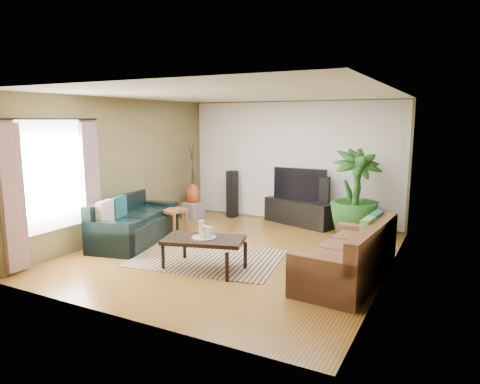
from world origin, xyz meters
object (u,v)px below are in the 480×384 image
Objects in this scene: sofa_right at (347,252)px; speaker_right at (324,202)px; side_table at (172,221)px; coffee_table at (204,253)px; pedestal at (193,210)px; speaker_left at (232,194)px; potted_plant at (355,193)px; television at (300,184)px; tv_stand at (299,212)px; sofa_left at (135,219)px; vase at (193,195)px.

sofa_right is 3.09m from speaker_right.
coffee_table is at bearing -41.18° from side_table.
side_table is at bearing -149.08° from speaker_right.
pedestal is at bearing 110.15° from coffee_table.
speaker_left is 2.21m from speaker_right.
speaker_right is 3.23m from side_table.
potted_plant reaches higher than coffee_table.
television reaches higher than speaker_left.
tv_stand is 4.20× the size of pedestal.
pedestal is at bearing -10.72° from sofa_left.
speaker_right is (0.56, -0.00, 0.27)m from tv_stand.
speaker_right is (0.89, 3.40, 0.30)m from coffee_table.
sofa_left is 3.58m from television.
potted_plant is (1.28, -0.41, -0.03)m from television.
pedestal is (-0.73, -0.57, -0.36)m from speaker_left.
sofa_right is 5.29× the size of pedestal.
vase is at bearing -173.59° from speaker_right.
pedestal is at bearing -173.59° from speaker_right.
potted_plant reaches higher than tv_stand.
tv_stand is 0.62m from speaker_right.
potted_plant is (2.94, -0.36, 0.31)m from speaker_left.
side_table is (0.34, -1.29, 0.06)m from pedestal.
sofa_left is at bearing -87.62° from sofa_right.
tv_stand is 2.79m from side_table.
potted_plant reaches higher than sofa_left.
sofa_left reaches higher than vase.
side_table is (0.27, 0.79, -0.17)m from sofa_left.
pedestal is at bearing 104.92° from side_table.
tv_stand reaches higher than side_table.
tv_stand reaches higher than coffee_table.
sofa_left reaches higher than tv_stand.
pedestal is at bearing 0.00° from vase.
sofa_left is 4.04× the size of side_table.
television is 3.08× the size of pedestal.
tv_stand is 1.47× the size of speaker_left.
potted_plant is (3.59, 2.29, 0.44)m from sofa_left.
speaker_right is at bearing 59.11° from coffee_table.
pedestal is at bearing -130.51° from speaker_left.
pedestal is (-2.05, 2.78, -0.05)m from coffee_table.
potted_plant is at bearing -164.99° from sofa_right.
television reaches higher than sofa_left.
speaker_left reaches higher than vase.
coffee_table is 3.62m from speaker_left.
speaker_right is at bearing 17.78° from tv_stand.
television is 2.41× the size of vase.
sofa_right is at bearing -40.80° from tv_stand.
sofa_left is 2.09m from vase.
speaker_left is 2.98m from potted_plant.
speaker_left is (-1.32, 3.35, 0.30)m from coffee_table.
tv_stand is at bearing 14.59° from pedestal.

